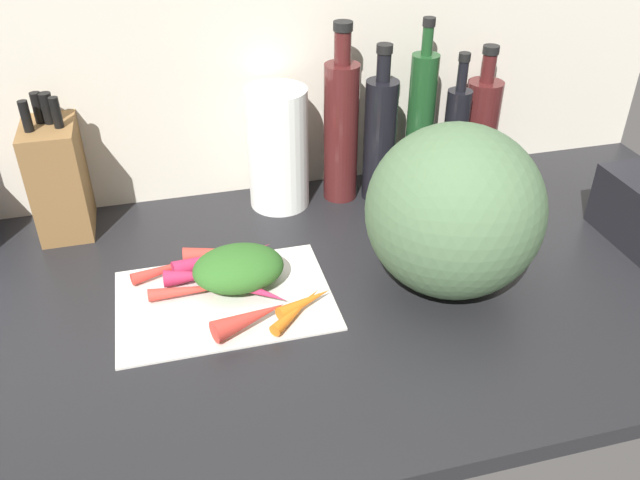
{
  "coord_description": "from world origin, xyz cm",
  "views": [
    {
      "loc": [
        -23.04,
        -86.51,
        68.21
      ],
      "look_at": [
        -0.27,
        0.66,
        8.91
      ],
      "focal_mm": 36.9,
      "sensor_mm": 36.0,
      "label": 1
    }
  ],
  "objects_px": {
    "carrot_5": "(223,257)",
    "paper_towel_roll": "(278,149)",
    "cutting_board": "(224,298)",
    "carrot_2": "(250,318)",
    "carrot_3": "(195,276)",
    "bottle_1": "(380,138)",
    "carrot_0": "(173,267)",
    "carrot_7": "(197,289)",
    "carrot_8": "(297,309)",
    "bottle_3": "(455,136)",
    "carrot_6": "(305,302)",
    "carrot_4": "(225,253)",
    "knife_block": "(58,177)",
    "bottle_0": "(341,129)",
    "winter_squash": "(454,211)",
    "bottle_2": "(420,119)",
    "carrot_1": "(254,289)",
    "bottle_4": "(480,126)"
  },
  "relations": [
    {
      "from": "carrot_5",
      "to": "paper_towel_roll",
      "type": "bearing_deg",
      "value": 54.72
    },
    {
      "from": "cutting_board",
      "to": "carrot_2",
      "type": "height_order",
      "value": "carrot_2"
    },
    {
      "from": "carrot_3",
      "to": "bottle_1",
      "type": "height_order",
      "value": "bottle_1"
    },
    {
      "from": "carrot_0",
      "to": "carrot_7",
      "type": "relative_size",
      "value": 0.93
    },
    {
      "from": "carrot_0",
      "to": "carrot_5",
      "type": "distance_m",
      "value": 0.09
    },
    {
      "from": "carrot_8",
      "to": "bottle_3",
      "type": "relative_size",
      "value": 0.43
    },
    {
      "from": "carrot_6",
      "to": "carrot_2",
      "type": "bearing_deg",
      "value": -165.46
    },
    {
      "from": "carrot_4",
      "to": "carrot_0",
      "type": "bearing_deg",
      "value": -173.58
    },
    {
      "from": "carrot_2",
      "to": "carrot_8",
      "type": "relative_size",
      "value": 0.99
    },
    {
      "from": "knife_block",
      "to": "bottle_0",
      "type": "height_order",
      "value": "bottle_0"
    },
    {
      "from": "carrot_5",
      "to": "knife_block",
      "type": "bearing_deg",
      "value": 142.3
    },
    {
      "from": "carrot_3",
      "to": "winter_squash",
      "type": "height_order",
      "value": "winter_squash"
    },
    {
      "from": "carrot_5",
      "to": "carrot_7",
      "type": "bearing_deg",
      "value": -125.28
    },
    {
      "from": "carrot_3",
      "to": "carrot_7",
      "type": "xyz_separation_m",
      "value": [
        0.0,
        -0.03,
        -0.0
      ]
    },
    {
      "from": "carrot_4",
      "to": "carrot_6",
      "type": "bearing_deg",
      "value": -57.11
    },
    {
      "from": "bottle_2",
      "to": "bottle_1",
      "type": "bearing_deg",
      "value": -161.66
    },
    {
      "from": "cutting_board",
      "to": "bottle_2",
      "type": "relative_size",
      "value": 0.99
    },
    {
      "from": "carrot_0",
      "to": "carrot_1",
      "type": "height_order",
      "value": "carrot_1"
    },
    {
      "from": "cutting_board",
      "to": "carrot_6",
      "type": "height_order",
      "value": "carrot_6"
    },
    {
      "from": "carrot_4",
      "to": "bottle_1",
      "type": "distance_m",
      "value": 0.4
    },
    {
      "from": "carrot_1",
      "to": "carrot_2",
      "type": "xyz_separation_m",
      "value": [
        -0.02,
        -0.07,
        0.0
      ]
    },
    {
      "from": "carrot_7",
      "to": "bottle_2",
      "type": "distance_m",
      "value": 0.59
    },
    {
      "from": "bottle_3",
      "to": "paper_towel_roll",
      "type": "bearing_deg",
      "value": 177.79
    },
    {
      "from": "carrot_3",
      "to": "carrot_5",
      "type": "height_order",
      "value": "carrot_5"
    },
    {
      "from": "bottle_0",
      "to": "bottle_2",
      "type": "xyz_separation_m",
      "value": [
        0.17,
        0.01,
        -0.0
      ]
    },
    {
      "from": "cutting_board",
      "to": "bottle_2",
      "type": "bearing_deg",
      "value": 33.47
    },
    {
      "from": "carrot_2",
      "to": "bottle_0",
      "type": "bearing_deg",
      "value": 56.14
    },
    {
      "from": "carrot_2",
      "to": "bottle_1",
      "type": "xyz_separation_m",
      "value": [
        0.33,
        0.36,
        0.11
      ]
    },
    {
      "from": "carrot_1",
      "to": "carrot_4",
      "type": "relative_size",
      "value": 0.87
    },
    {
      "from": "winter_squash",
      "to": "paper_towel_roll",
      "type": "bearing_deg",
      "value": 122.9
    },
    {
      "from": "carrot_5",
      "to": "bottle_1",
      "type": "bearing_deg",
      "value": 27.42
    },
    {
      "from": "carrot_2",
      "to": "carrot_8",
      "type": "bearing_deg",
      "value": 8.31
    },
    {
      "from": "carrot_0",
      "to": "bottle_3",
      "type": "bearing_deg",
      "value": 17.26
    },
    {
      "from": "carrot_0",
      "to": "carrot_6",
      "type": "bearing_deg",
      "value": -37.95
    },
    {
      "from": "carrot_0",
      "to": "paper_towel_roll",
      "type": "height_order",
      "value": "paper_towel_roll"
    },
    {
      "from": "paper_towel_roll",
      "to": "bottle_2",
      "type": "height_order",
      "value": "bottle_2"
    },
    {
      "from": "carrot_7",
      "to": "winter_squash",
      "type": "relative_size",
      "value": 0.55
    },
    {
      "from": "cutting_board",
      "to": "carrot_5",
      "type": "relative_size",
      "value": 1.96
    },
    {
      "from": "carrot_2",
      "to": "bottle_4",
      "type": "distance_m",
      "value": 0.7
    },
    {
      "from": "bottle_2",
      "to": "carrot_7",
      "type": "bearing_deg",
      "value": -150.0
    },
    {
      "from": "carrot_5",
      "to": "bottle_0",
      "type": "bearing_deg",
      "value": 36.38
    },
    {
      "from": "carrot_8",
      "to": "carrot_3",
      "type": "bearing_deg",
      "value": 140.29
    },
    {
      "from": "carrot_4",
      "to": "winter_squash",
      "type": "distance_m",
      "value": 0.4
    },
    {
      "from": "winter_squash",
      "to": "bottle_2",
      "type": "xyz_separation_m",
      "value": [
        0.08,
        0.35,
        0.01
      ]
    },
    {
      "from": "paper_towel_roll",
      "to": "carrot_1",
      "type": "bearing_deg",
      "value": -109.28
    },
    {
      "from": "carrot_1",
      "to": "carrot_8",
      "type": "distance_m",
      "value": 0.09
    },
    {
      "from": "winter_squash",
      "to": "bottle_2",
      "type": "distance_m",
      "value": 0.36
    },
    {
      "from": "carrot_0",
      "to": "carrot_1",
      "type": "distance_m",
      "value": 0.16
    },
    {
      "from": "carrot_5",
      "to": "winter_squash",
      "type": "bearing_deg",
      "value": -20.73
    },
    {
      "from": "carrot_5",
      "to": "carrot_7",
      "type": "distance_m",
      "value": 0.09
    }
  ]
}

